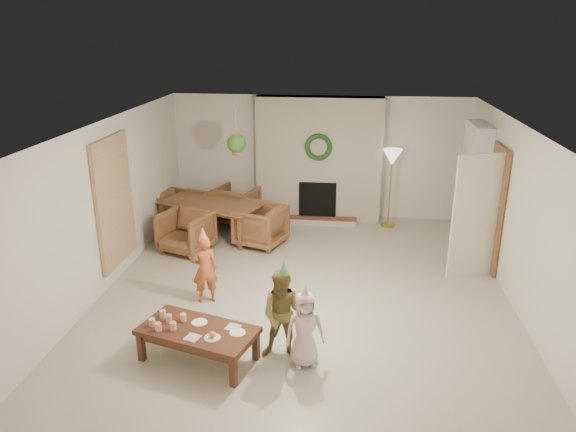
# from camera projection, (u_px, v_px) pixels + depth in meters

# --- Properties ---
(floor) EXTENTS (7.00, 7.00, 0.00)m
(floor) POSITION_uv_depth(u_px,v_px,m) (305.00, 291.00, 8.17)
(floor) COLOR #B7B29E
(floor) RESTS_ON ground
(ceiling) EXTENTS (7.00, 7.00, 0.00)m
(ceiling) POSITION_uv_depth(u_px,v_px,m) (307.00, 126.00, 7.34)
(ceiling) COLOR white
(ceiling) RESTS_ON wall_back
(wall_back) EXTENTS (7.00, 0.00, 7.00)m
(wall_back) POSITION_uv_depth(u_px,v_px,m) (319.00, 157.00, 11.03)
(wall_back) COLOR silver
(wall_back) RESTS_ON floor
(wall_front) EXTENTS (7.00, 0.00, 7.00)m
(wall_front) POSITION_uv_depth(u_px,v_px,m) (271.00, 350.00, 4.48)
(wall_front) COLOR silver
(wall_front) RESTS_ON floor
(wall_left) EXTENTS (0.00, 7.00, 7.00)m
(wall_left) POSITION_uv_depth(u_px,v_px,m) (106.00, 206.00, 8.07)
(wall_left) COLOR silver
(wall_left) RESTS_ON floor
(wall_right) EXTENTS (0.00, 7.00, 7.00)m
(wall_right) POSITION_uv_depth(u_px,v_px,m) (522.00, 221.00, 7.44)
(wall_right) COLOR silver
(wall_right) RESTS_ON floor
(fireplace_mass) EXTENTS (2.50, 0.40, 2.50)m
(fireplace_mass) POSITION_uv_depth(u_px,v_px,m) (319.00, 159.00, 10.84)
(fireplace_mass) COLOR #572C17
(fireplace_mass) RESTS_ON floor
(fireplace_hearth) EXTENTS (1.60, 0.30, 0.12)m
(fireplace_hearth) POSITION_uv_depth(u_px,v_px,m) (317.00, 221.00, 10.91)
(fireplace_hearth) COLOR #5D2119
(fireplace_hearth) RESTS_ON floor
(fireplace_firebox) EXTENTS (0.75, 0.12, 0.75)m
(fireplace_firebox) POSITION_uv_depth(u_px,v_px,m) (318.00, 200.00, 10.94)
(fireplace_firebox) COLOR black
(fireplace_firebox) RESTS_ON floor
(fireplace_wreath) EXTENTS (0.54, 0.10, 0.54)m
(fireplace_wreath) POSITION_uv_depth(u_px,v_px,m) (318.00, 147.00, 10.53)
(fireplace_wreath) COLOR #18401C
(fireplace_wreath) RESTS_ON fireplace_mass
(floor_lamp_base) EXTENTS (0.29, 0.29, 0.03)m
(floor_lamp_base) POSITION_uv_depth(u_px,v_px,m) (388.00, 225.00, 10.83)
(floor_lamp_base) COLOR gold
(floor_lamp_base) RESTS_ON floor
(floor_lamp_post) EXTENTS (0.03, 0.03, 1.40)m
(floor_lamp_post) POSITION_uv_depth(u_px,v_px,m) (390.00, 191.00, 10.59)
(floor_lamp_post) COLOR gold
(floor_lamp_post) RESTS_ON floor
(floor_lamp_shade) EXTENTS (0.37, 0.37, 0.31)m
(floor_lamp_shade) POSITION_uv_depth(u_px,v_px,m) (392.00, 157.00, 10.36)
(floor_lamp_shade) COLOR beige
(floor_lamp_shade) RESTS_ON floor_lamp_post
(bookshelf_carcass) EXTENTS (0.30, 1.00, 2.20)m
(bookshelf_carcass) POSITION_uv_depth(u_px,v_px,m) (473.00, 185.00, 9.66)
(bookshelf_carcass) COLOR white
(bookshelf_carcass) RESTS_ON floor
(bookshelf_shelf_a) EXTENTS (0.30, 0.92, 0.03)m
(bookshelf_shelf_a) POSITION_uv_depth(u_px,v_px,m) (468.00, 219.00, 9.88)
(bookshelf_shelf_a) COLOR white
(bookshelf_shelf_a) RESTS_ON bookshelf_carcass
(bookshelf_shelf_b) EXTENTS (0.30, 0.92, 0.03)m
(bookshelf_shelf_b) POSITION_uv_depth(u_px,v_px,m) (471.00, 198.00, 9.74)
(bookshelf_shelf_b) COLOR white
(bookshelf_shelf_b) RESTS_ON bookshelf_carcass
(bookshelf_shelf_c) EXTENTS (0.30, 0.92, 0.03)m
(bookshelf_shelf_c) POSITION_uv_depth(u_px,v_px,m) (473.00, 177.00, 9.61)
(bookshelf_shelf_c) COLOR white
(bookshelf_shelf_c) RESTS_ON bookshelf_carcass
(bookshelf_shelf_d) EXTENTS (0.30, 0.92, 0.03)m
(bookshelf_shelf_d) POSITION_uv_depth(u_px,v_px,m) (476.00, 155.00, 9.48)
(bookshelf_shelf_d) COLOR white
(bookshelf_shelf_d) RESTS_ON bookshelf_carcass
(books_row_lower) EXTENTS (0.20, 0.40, 0.24)m
(books_row_lower) POSITION_uv_depth(u_px,v_px,m) (470.00, 214.00, 9.69)
(books_row_lower) COLOR #AB1F35
(books_row_lower) RESTS_ON bookshelf_shelf_a
(books_row_mid) EXTENTS (0.20, 0.44, 0.24)m
(books_row_mid) POSITION_uv_depth(u_px,v_px,m) (470.00, 190.00, 9.75)
(books_row_mid) COLOR #235D83
(books_row_mid) RESTS_ON bookshelf_shelf_b
(books_row_upper) EXTENTS (0.20, 0.36, 0.22)m
(books_row_upper) POSITION_uv_depth(u_px,v_px,m) (474.00, 171.00, 9.48)
(books_row_upper) COLOR gold
(books_row_upper) RESTS_ON bookshelf_shelf_c
(door_frame) EXTENTS (0.05, 0.86, 2.04)m
(door_frame) POSITION_uv_depth(u_px,v_px,m) (495.00, 209.00, 8.64)
(door_frame) COLOR brown
(door_frame) RESTS_ON floor
(door_leaf) EXTENTS (0.77, 0.32, 2.00)m
(door_leaf) POSITION_uv_depth(u_px,v_px,m) (476.00, 217.00, 8.33)
(door_leaf) COLOR beige
(door_leaf) RESTS_ON floor
(curtain_panel) EXTENTS (0.06, 1.20, 2.00)m
(curtain_panel) POSITION_uv_depth(u_px,v_px,m) (114.00, 202.00, 8.25)
(curtain_panel) COLOR #C1AD89
(curtain_panel) RESTS_ON wall_left
(dining_table) EXTENTS (2.15, 1.64, 0.67)m
(dining_table) POSITION_uv_depth(u_px,v_px,m) (212.00, 219.00, 10.21)
(dining_table) COLOR brown
(dining_table) RESTS_ON floor
(dining_chair_near) EXTENTS (1.02, 1.03, 0.74)m
(dining_chair_near) POSITION_uv_depth(u_px,v_px,m) (186.00, 231.00, 9.50)
(dining_chair_near) COLOR brown
(dining_chair_near) RESTS_ON floor
(dining_chair_far) EXTENTS (1.02, 1.03, 0.74)m
(dining_chair_far) POSITION_uv_depth(u_px,v_px,m) (236.00, 205.00, 10.91)
(dining_chair_far) COLOR brown
(dining_chair_far) RESTS_ON floor
(dining_chair_left) EXTENTS (1.03, 1.02, 0.74)m
(dining_chair_left) POSITION_uv_depth(u_px,v_px,m) (177.00, 211.00, 10.55)
(dining_chair_left) COLOR brown
(dining_chair_left) RESTS_ON floor
(dining_chair_right) EXTENTS (1.03, 1.02, 0.74)m
(dining_chair_right) POSITION_uv_depth(u_px,v_px,m) (260.00, 226.00, 9.76)
(dining_chair_right) COLOR brown
(dining_chair_right) RESTS_ON floor
(hanging_plant_cord) EXTENTS (0.01, 0.01, 0.70)m
(hanging_plant_cord) POSITION_uv_depth(u_px,v_px,m) (236.00, 130.00, 9.00)
(hanging_plant_cord) COLOR tan
(hanging_plant_cord) RESTS_ON ceiling
(hanging_plant_pot) EXTENTS (0.16, 0.16, 0.12)m
(hanging_plant_pot) POSITION_uv_depth(u_px,v_px,m) (237.00, 151.00, 9.11)
(hanging_plant_pot) COLOR #9D4A32
(hanging_plant_pot) RESTS_ON hanging_plant_cord
(hanging_plant_foliage) EXTENTS (0.32, 0.32, 0.32)m
(hanging_plant_foliage) POSITION_uv_depth(u_px,v_px,m) (236.00, 144.00, 9.07)
(hanging_plant_foliage) COLOR #25541C
(hanging_plant_foliage) RESTS_ON hanging_plant_pot
(coffee_table_top) EXTENTS (1.52, 1.06, 0.06)m
(coffee_table_top) POSITION_uv_depth(u_px,v_px,m) (198.00, 331.00, 6.36)
(coffee_table_top) COLOR #4B2819
(coffee_table_top) RESTS_ON floor
(coffee_table_apron) EXTENTS (1.39, 0.93, 0.08)m
(coffee_table_apron) POSITION_uv_depth(u_px,v_px,m) (198.00, 336.00, 6.39)
(coffee_table_apron) COLOR #4B2819
(coffee_table_apron) RESTS_ON floor
(coffee_leg_fl) EXTENTS (0.09, 0.09, 0.36)m
(coffee_leg_fl) POSITION_uv_depth(u_px,v_px,m) (141.00, 347.00, 6.42)
(coffee_leg_fl) COLOR #4B2819
(coffee_leg_fl) RESTS_ON floor
(coffee_leg_fr) EXTENTS (0.09, 0.09, 0.36)m
(coffee_leg_fr) POSITION_uv_depth(u_px,v_px,m) (233.00, 372.00, 5.95)
(coffee_leg_fr) COLOR #4B2819
(coffee_leg_fr) RESTS_ON floor
(coffee_leg_bl) EXTENTS (0.09, 0.09, 0.36)m
(coffee_leg_bl) POSITION_uv_depth(u_px,v_px,m) (169.00, 324.00, 6.91)
(coffee_leg_bl) COLOR #4B2819
(coffee_leg_bl) RESTS_ON floor
(coffee_leg_br) EXTENTS (0.09, 0.09, 0.36)m
(coffee_leg_br) POSITION_uv_depth(u_px,v_px,m) (256.00, 346.00, 6.44)
(coffee_leg_br) COLOR #4B2819
(coffee_leg_br) RESTS_ON floor
(cup_a) EXTENTS (0.09, 0.09, 0.10)m
(cup_a) POSITION_uv_depth(u_px,v_px,m) (152.00, 322.00, 6.39)
(cup_a) COLOR white
(cup_a) RESTS_ON coffee_table_top
(cup_b) EXTENTS (0.09, 0.09, 0.10)m
(cup_b) POSITION_uv_depth(u_px,v_px,m) (163.00, 314.00, 6.58)
(cup_b) COLOR white
(cup_b) RESTS_ON coffee_table_top
(cup_c) EXTENTS (0.09, 0.09, 0.10)m
(cup_c) POSITION_uv_depth(u_px,v_px,m) (158.00, 327.00, 6.30)
(cup_c) COLOR white
(cup_c) RESTS_ON coffee_table_top
(cup_d) EXTENTS (0.09, 0.09, 0.10)m
(cup_d) POSITION_uv_depth(u_px,v_px,m) (169.00, 318.00, 6.48)
(cup_d) COLOR white
(cup_d) RESTS_ON coffee_table_top
(cup_e) EXTENTS (0.09, 0.09, 0.10)m
(cup_e) POSITION_uv_depth(u_px,v_px,m) (173.00, 326.00, 6.32)
(cup_e) COLOR white
(cup_e) RESTS_ON coffee_table_top
(cup_f) EXTENTS (0.09, 0.09, 0.10)m
(cup_f) POSITION_uv_depth(u_px,v_px,m) (183.00, 317.00, 6.50)
(cup_f) COLOR white
(cup_f) RESTS_ON coffee_table_top
(plate_a) EXTENTS (0.24, 0.24, 0.01)m
(plate_a) POSITION_uv_depth(u_px,v_px,m) (200.00, 322.00, 6.48)
(plate_a) COLOR white
(plate_a) RESTS_ON coffee_table_top
(plate_b) EXTENTS (0.24, 0.24, 0.01)m
(plate_b) POSITION_uv_depth(u_px,v_px,m) (212.00, 338.00, 6.16)
(plate_b) COLOR white
(plate_b) RESTS_ON coffee_table_top
(plate_c) EXTENTS (0.24, 0.24, 0.01)m
(plate_c) POSITION_uv_depth(u_px,v_px,m) (238.00, 333.00, 6.26)
(plate_c) COLOR white
(plate_c) RESTS_ON coffee_table_top
(food_scoop) EXTENTS (0.09, 0.09, 0.07)m
(food_scoop) POSITION_uv_depth(u_px,v_px,m) (212.00, 335.00, 6.14)
(food_scoop) COLOR tan
(food_scoop) RESTS_ON plate_b
(napkin_left) EXTENTS (0.20, 0.20, 0.01)m
(napkin_left) POSITION_uv_depth(u_px,v_px,m) (193.00, 337.00, 6.16)
(napkin_left) COLOR #D89FB6
(napkin_left) RESTS_ON coffee_table_top
(napkin_right) EXTENTS (0.20, 0.20, 0.01)m
(napkin_right) POSITION_uv_depth(u_px,v_px,m) (233.00, 327.00, 6.38)
(napkin_right) COLOR #D89FB6
(napkin_right) RESTS_ON coffee_table_top
(child_red) EXTENTS (0.44, 0.37, 1.02)m
(child_red) POSITION_uv_depth(u_px,v_px,m) (205.00, 269.00, 7.70)
(child_red) COLOR #B54F26
(child_red) RESTS_ON floor
(party_hat_red) EXTENTS (0.15, 0.15, 0.19)m
(party_hat_red) POSITION_uv_depth(u_px,v_px,m) (203.00, 233.00, 7.52)
(party_hat_red) COLOR #ECB04E
(party_hat_red) RESTS_ON child_red
(child_plaid) EXTENTS (0.56, 0.44, 1.14)m
(child_plaid) POSITION_uv_depth(u_px,v_px,m) (284.00, 315.00, 6.36)
(child_plaid) COLOR #9D572A
(child_plaid) RESTS_ON floor
(party_hat_plaid) EXTENTS (0.17, 0.17, 0.19)m
(party_hat_plaid) POSITION_uv_depth(u_px,v_px,m) (284.00, 268.00, 6.15)
(party_hat_plaid) COLOR #49AC51
(party_hat_plaid) RESTS_ON child_plaid
(child_pink) EXTENTS (0.52, 0.42, 0.93)m
(child_pink) POSITION_uv_depth(u_px,v_px,m) (305.00, 329.00, 6.26)
(child_pink) COLOR beige
(child_pink) RESTS_ON floor
(party_hat_pink) EXTENTS (0.13, 0.13, 0.17)m
(party_hat_pink) POSITION_uv_depth(u_px,v_px,m) (305.00, 290.00, 6.09)
(party_hat_pink) COLOR silver
(party_hat_pink) RESTS_ON child_pink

